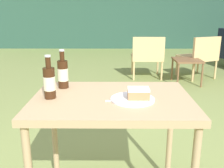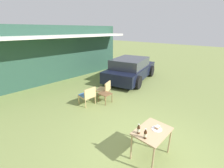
% 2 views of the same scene
% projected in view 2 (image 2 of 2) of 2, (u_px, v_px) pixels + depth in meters
% --- Properties ---
extents(ground_plane, '(60.00, 60.00, 0.00)m').
position_uv_depth(ground_plane, '(150.00, 155.00, 3.78)').
color(ground_plane, olive).
extents(cabin_building, '(9.74, 5.63, 3.21)m').
position_uv_depth(cabin_building, '(39.00, 51.00, 9.95)').
color(cabin_building, '#284C3D').
rests_on(cabin_building, ground_plane).
extents(parked_car, '(4.54, 2.91, 1.36)m').
position_uv_depth(parked_car, '(131.00, 69.00, 9.25)').
color(parked_car, black).
rests_on(parked_car, ground_plane).
extents(wicker_chair_cushioned, '(0.56, 0.55, 0.77)m').
position_uv_depth(wicker_chair_cushioned, '(88.00, 95.00, 6.21)').
color(wicker_chair_cushioned, tan).
rests_on(wicker_chair_cushioned, ground_plane).
extents(wicker_chair_plain, '(0.72, 0.71, 0.77)m').
position_uv_depth(wicker_chair_plain, '(105.00, 89.00, 6.84)').
color(wicker_chair_plain, tan).
rests_on(wicker_chair_plain, ground_plane).
extents(garden_side_table, '(0.44, 0.49, 0.42)m').
position_uv_depth(garden_side_table, '(105.00, 94.00, 6.40)').
color(garden_side_table, brown).
rests_on(garden_side_table, ground_plane).
extents(patio_table, '(0.91, 0.65, 0.76)m').
position_uv_depth(patio_table, '(152.00, 133.00, 3.54)').
color(patio_table, tan).
rests_on(patio_table, ground_plane).
extents(cake_on_plate, '(0.25, 0.25, 0.07)m').
position_uv_depth(cake_on_plate, '(157.00, 128.00, 3.57)').
color(cake_on_plate, white).
rests_on(cake_on_plate, patio_table).
extents(cola_bottle_near, '(0.07, 0.07, 0.25)m').
position_uv_depth(cola_bottle_near, '(139.00, 130.00, 3.39)').
color(cola_bottle_near, '#381E0F').
rests_on(cola_bottle_near, patio_table).
extents(cola_bottle_far, '(0.07, 0.07, 0.25)m').
position_uv_depth(cola_bottle_far, '(145.00, 135.00, 3.23)').
color(cola_bottle_far, '#381E0F').
rests_on(cola_bottle_far, patio_table).
extents(fork, '(0.17, 0.04, 0.01)m').
position_uv_depth(fork, '(156.00, 131.00, 3.51)').
color(fork, silver).
rests_on(fork, patio_table).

